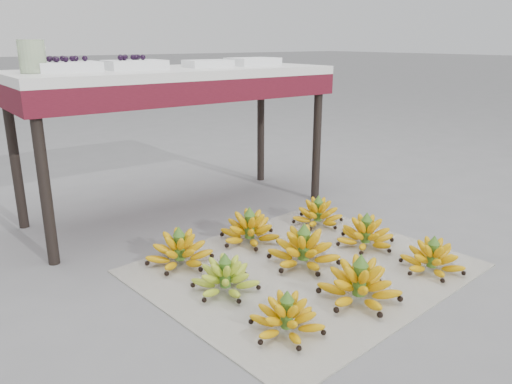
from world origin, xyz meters
TOP-DOWN VIEW (x-y plane):
  - ground at (0.00, 0.00)m, footprint 60.00×60.00m
  - newspaper_mat at (0.08, -0.08)m, footprint 1.35×1.17m
  - bunch_front_left at (-0.28, -0.40)m, footprint 0.27×0.27m
  - bunch_front_center at (0.06, -0.40)m, footprint 0.37×0.37m
  - bunch_front_right at (0.49, -0.41)m, footprint 0.30×0.30m
  - bunch_mid_left at (-0.29, -0.05)m, footprint 0.28×0.28m
  - bunch_mid_center at (0.10, -0.05)m, footprint 0.35×0.35m
  - bunch_mid_right at (0.46, -0.07)m, footprint 0.30×0.30m
  - bunch_back_left at (-0.32, 0.26)m, footprint 0.33×0.33m
  - bunch_back_center at (0.06, 0.29)m, footprint 0.35×0.35m
  - bunch_back_right at (0.48, 0.27)m, footprint 0.30×0.30m
  - vendor_table at (0.01, 0.87)m, footprint 1.62×0.65m
  - tray_far_left at (-0.51, 0.89)m, footprint 0.28×0.21m
  - tray_left at (-0.20, 0.87)m, footprint 0.28×0.21m
  - tray_right at (0.20, 0.84)m, footprint 0.24×0.18m
  - tray_far_right at (0.49, 0.83)m, footprint 0.27×0.20m
  - glass_jar at (-0.67, 0.86)m, footprint 0.11×0.11m

SIDE VIEW (x-z plane):
  - ground at x=0.00m, z-range 0.00..0.00m
  - newspaper_mat at x=0.08m, z-range 0.00..0.01m
  - bunch_front_left at x=-0.28m, z-range -0.02..0.13m
  - bunch_front_right at x=0.49m, z-range -0.02..0.14m
  - bunch_mid_left at x=-0.29m, z-range -0.02..0.14m
  - bunch_back_right at x=0.48m, z-range -0.02..0.14m
  - bunch_mid_right at x=0.46m, z-range -0.02..0.14m
  - bunch_back_left at x=-0.32m, z-range -0.02..0.15m
  - bunch_back_center at x=0.06m, z-range -0.02..0.15m
  - bunch_front_center at x=0.06m, z-range -0.02..0.16m
  - bunch_mid_center at x=0.10m, z-range -0.02..0.16m
  - vendor_table at x=0.01m, z-range 0.30..1.08m
  - tray_right at x=0.20m, z-range 0.78..0.82m
  - tray_far_right at x=0.49m, z-range 0.78..0.82m
  - tray_far_left at x=-0.51m, z-range 0.77..0.84m
  - tray_left at x=-0.20m, z-range 0.77..0.84m
  - glass_jar at x=-0.67m, z-range 0.78..0.92m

